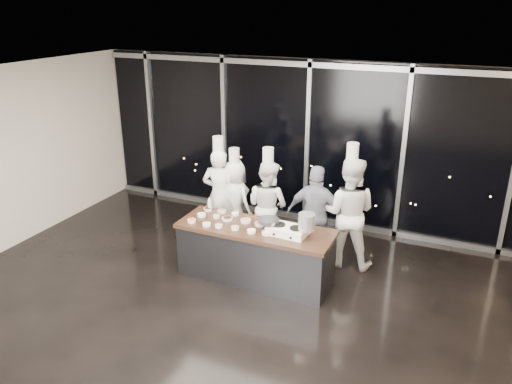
# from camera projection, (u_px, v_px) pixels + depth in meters

# --- Properties ---
(ground) EXTENTS (9.00, 9.00, 0.00)m
(ground) POSITION_uv_depth(u_px,v_px,m) (231.00, 307.00, 7.29)
(ground) COLOR black
(ground) RESTS_ON ground
(room_shell) EXTENTS (9.02, 7.02, 3.21)m
(room_shell) POSITION_uv_depth(u_px,v_px,m) (240.00, 162.00, 6.42)
(room_shell) COLOR beige
(room_shell) RESTS_ON ground
(window_wall) EXTENTS (8.90, 0.11, 3.20)m
(window_wall) POSITION_uv_depth(u_px,v_px,m) (308.00, 144.00, 9.65)
(window_wall) COLOR black
(window_wall) RESTS_ON ground
(demo_counter) EXTENTS (2.46, 0.86, 0.90)m
(demo_counter) POSITION_uv_depth(u_px,v_px,m) (255.00, 253.00, 7.90)
(demo_counter) COLOR #353539
(demo_counter) RESTS_ON ground
(stove) EXTENTS (0.61, 0.41, 0.14)m
(stove) POSITION_uv_depth(u_px,v_px,m) (287.00, 230.00, 7.49)
(stove) COLOR white
(stove) RESTS_ON demo_counter
(frying_pan) EXTENTS (0.57, 0.34, 0.05)m
(frying_pan) POSITION_uv_depth(u_px,v_px,m) (268.00, 220.00, 7.57)
(frying_pan) COLOR gray
(frying_pan) RESTS_ON stove
(stock_pot) EXTENTS (0.26, 0.26, 0.25)m
(stock_pot) POSITION_uv_depth(u_px,v_px,m) (307.00, 222.00, 7.29)
(stock_pot) COLOR #B5B5B7
(stock_pot) RESTS_ON stove
(prep_bowls) EXTENTS (1.40, 0.69, 0.05)m
(prep_bowls) POSITION_uv_depth(u_px,v_px,m) (229.00, 221.00, 7.91)
(prep_bowls) COLOR silver
(prep_bowls) RESTS_ON demo_counter
(squeeze_bottle) EXTENTS (0.06, 0.06, 0.23)m
(squeeze_bottle) POSITION_uv_depth(u_px,v_px,m) (210.00, 204.00, 8.35)
(squeeze_bottle) COLOR silver
(squeeze_bottle) RESTS_ON demo_counter
(chef_far_left) EXTENTS (0.70, 0.52, 1.97)m
(chef_far_left) POSITION_uv_depth(u_px,v_px,m) (219.00, 194.00, 9.09)
(chef_far_left) COLOR white
(chef_far_left) RESTS_ON ground
(chef_left) EXTENTS (0.86, 0.73, 1.74)m
(chef_left) POSITION_uv_depth(u_px,v_px,m) (235.00, 199.00, 9.19)
(chef_left) COLOR white
(chef_left) RESTS_ON ground
(chef_center) EXTENTS (0.95, 0.83, 1.88)m
(chef_center) POSITION_uv_depth(u_px,v_px,m) (268.00, 205.00, 8.74)
(chef_center) COLOR white
(chef_center) RESTS_ON ground
(guest) EXTENTS (1.02, 0.45, 1.71)m
(guest) POSITION_uv_depth(u_px,v_px,m) (316.00, 215.00, 8.27)
(guest) COLOR #121B33
(guest) RESTS_ON ground
(chef_right) EXTENTS (0.98, 0.80, 2.12)m
(chef_right) POSITION_uv_depth(u_px,v_px,m) (348.00, 212.00, 8.17)
(chef_right) COLOR white
(chef_right) RESTS_ON ground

